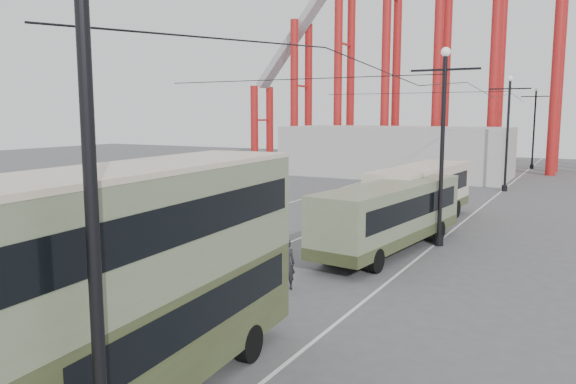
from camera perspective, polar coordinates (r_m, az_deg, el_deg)
The scene contains 10 objects.
ground at distance 15.97m, azimuth -24.22°, elevation -15.89°, with size 160.00×160.00×0.00m, color #4D4D4F.
road_markings at distance 31.69m, azimuth 4.35°, elevation -3.51°, with size 12.52×120.00×0.01m.
lamp_post_mid at distance 27.40m, azimuth 15.39°, elevation 4.31°, with size 3.20×0.44×9.32m.
lamp_post_far at distance 49.05m, azimuth 21.39°, elevation 5.50°, with size 3.20×0.44×9.32m.
lamp_post_distant at distance 70.92m, azimuth 23.72°, elevation 5.95°, with size 3.20×0.44×9.32m.
fairground_shed at distance 58.55m, azimuth 10.85°, elevation 4.07°, with size 22.00×10.00×5.00m, color #AEAEA9.
double_decker_bus at distance 12.42m, azimuth -14.54°, elevation -7.94°, with size 3.17×9.86×5.21m.
single_decker_green at distance 26.15m, azimuth 10.38°, elevation -2.16°, with size 3.75×11.19×3.10m.
single_decker_cream at distance 33.14m, azimuth 13.37°, elevation 0.05°, with size 3.37×10.76×3.30m.
pedestrian at distance 20.26m, azimuth -0.23°, elevation -7.32°, with size 0.69×0.45×1.88m, color black.
Camera 1 is at (11.90, -8.62, 6.25)m, focal length 35.00 mm.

